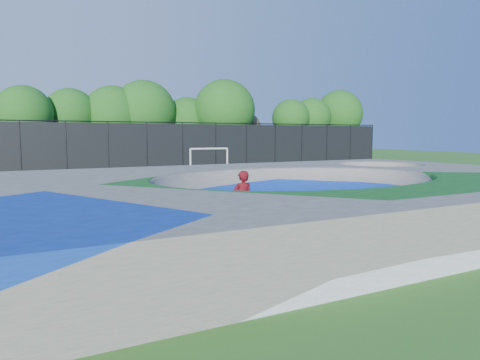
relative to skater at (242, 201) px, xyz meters
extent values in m
plane|color=#2C631B|center=(2.90, 1.13, -0.94)|extent=(120.00, 120.00, 0.00)
cube|color=gray|center=(2.90, 1.13, -0.19)|extent=(22.00, 14.00, 1.50)
imported|color=#A90D13|center=(0.00, 0.00, 0.00)|extent=(0.70, 0.48, 1.88)
cube|color=black|center=(0.00, 0.00, -0.91)|extent=(0.80, 0.33, 0.05)
cylinder|color=white|center=(4.85, 17.53, 0.05)|extent=(0.12, 0.12, 1.98)
cylinder|color=white|center=(7.82, 17.53, 0.05)|extent=(0.12, 0.12, 1.98)
cylinder|color=white|center=(6.34, 17.53, 1.04)|extent=(2.96, 0.12, 0.12)
cylinder|color=black|center=(-6.10, 22.13, 1.06)|extent=(0.09, 0.09, 4.00)
cylinder|color=black|center=(-3.10, 22.13, 1.06)|extent=(0.09, 0.09, 4.00)
cylinder|color=black|center=(-0.10, 22.13, 1.06)|extent=(0.09, 0.09, 4.00)
cylinder|color=black|center=(2.90, 22.13, 1.06)|extent=(0.09, 0.09, 4.00)
cylinder|color=black|center=(5.90, 22.13, 1.06)|extent=(0.09, 0.09, 4.00)
cylinder|color=black|center=(8.90, 22.13, 1.06)|extent=(0.09, 0.09, 4.00)
cylinder|color=black|center=(11.90, 22.13, 1.06)|extent=(0.09, 0.09, 4.00)
cylinder|color=black|center=(14.90, 22.13, 1.06)|extent=(0.09, 0.09, 4.00)
cylinder|color=black|center=(17.90, 22.13, 1.06)|extent=(0.09, 0.09, 4.00)
cylinder|color=black|center=(20.90, 22.13, 1.06)|extent=(0.09, 0.09, 4.00)
cylinder|color=black|center=(23.90, 22.13, 1.06)|extent=(0.09, 0.09, 4.00)
cylinder|color=black|center=(26.90, 22.13, 1.06)|extent=(0.09, 0.09, 4.00)
cube|color=black|center=(2.90, 22.13, 1.06)|extent=(48.00, 0.03, 3.80)
cylinder|color=black|center=(2.90, 22.13, 3.06)|extent=(48.00, 0.08, 0.08)
cylinder|color=#4C3726|center=(-5.73, 26.51, 0.55)|extent=(0.44, 0.44, 2.98)
sphere|color=#1B5817|center=(-5.73, 26.51, 3.72)|extent=(4.47, 4.47, 4.47)
cylinder|color=#4C3726|center=(-2.12, 28.03, 0.62)|extent=(0.44, 0.44, 3.11)
sphere|color=#1B5817|center=(-2.12, 28.03, 3.84)|extent=(4.43, 4.43, 4.43)
cylinder|color=#4C3726|center=(1.45, 27.98, 0.42)|extent=(0.44, 0.44, 2.72)
sphere|color=#1B5817|center=(1.45, 27.98, 3.78)|extent=(5.33, 5.33, 5.33)
cylinder|color=#4C3726|center=(4.21, 27.78, 0.50)|extent=(0.44, 0.44, 2.88)
sphere|color=#1B5817|center=(4.21, 27.78, 4.13)|extent=(5.85, 5.85, 5.85)
cylinder|color=#4C3726|center=(8.53, 28.17, 0.39)|extent=(0.44, 0.44, 2.65)
sphere|color=#1B5817|center=(8.53, 28.17, 3.43)|extent=(4.58, 4.58, 4.58)
cylinder|color=#4C3726|center=(11.55, 25.98, 0.64)|extent=(0.44, 0.44, 3.16)
sphere|color=#1B5817|center=(11.55, 25.98, 4.42)|extent=(5.87, 5.87, 5.87)
cylinder|color=#4C3726|center=(15.32, 28.21, 0.47)|extent=(0.44, 0.44, 2.82)
sphere|color=brown|center=(15.32, 28.21, 2.98)|extent=(2.60, 2.60, 2.60)
cylinder|color=#4C3726|center=(20.14, 27.38, 0.70)|extent=(0.44, 0.44, 3.28)
sphere|color=#1B5817|center=(20.14, 27.38, 3.87)|extent=(4.07, 4.07, 4.07)
cylinder|color=#4C3726|center=(23.22, 27.76, 0.73)|extent=(0.44, 0.44, 3.33)
sphere|color=#1B5817|center=(23.22, 27.76, 4.02)|extent=(4.33, 4.33, 4.33)
cylinder|color=#4C3726|center=(27.52, 28.24, 0.77)|extent=(0.44, 0.44, 3.42)
sphere|color=#1B5817|center=(27.52, 28.24, 4.54)|extent=(5.50, 5.50, 5.50)
camera|label=1|loc=(-6.07, -11.68, 2.03)|focal=32.00mm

